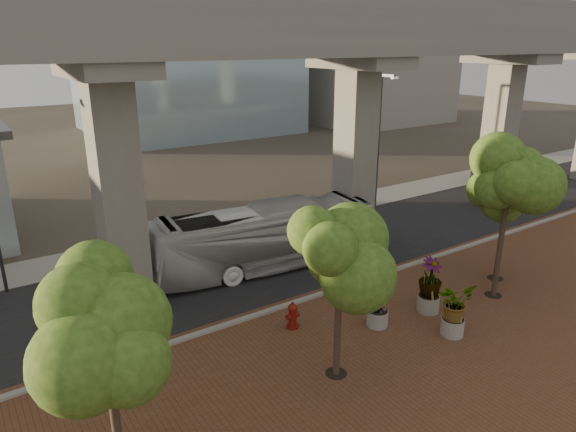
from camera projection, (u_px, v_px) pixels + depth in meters
ground at (278, 284)px, 22.82m from camera, size 160.00×160.00×0.00m
brick_plaza at (412, 375)px, 16.52m from camera, size 70.00×13.00×0.06m
asphalt_road at (255, 268)px, 24.38m from camera, size 90.00×8.00×0.04m
curb_strip at (304, 300)px, 21.22m from camera, size 70.00×0.25×0.16m
far_sidewalk at (205, 234)px, 28.70m from camera, size 90.00×3.00×0.06m
transit_viaduct at (252, 114)px, 22.06m from camera, size 72.00×5.60×12.40m
midrise_block at (371, 28)px, 67.37m from camera, size 18.00×16.00×24.00m
transit_bus at (265, 238)px, 23.96m from camera, size 11.14×3.84×3.04m
parked_car at (488, 172)px, 39.60m from camera, size 4.39×2.74×1.37m
fire_hydrant at (293, 316)px, 19.07m from camera, size 0.52×0.47×1.03m
planter_front at (455, 304)px, 18.37m from camera, size 1.85×1.85×2.03m
planter_right at (430, 280)px, 19.96m from camera, size 2.12×2.12×2.26m
planter_left at (379, 297)px, 18.98m from camera, size 1.78×1.78×1.96m
street_tree_far_west at (103, 326)px, 10.98m from camera, size 3.56×3.56×6.01m
street_tree_near_west at (340, 251)px, 15.18m from camera, size 3.47×3.47×5.86m
street_tree_near_east at (509, 182)px, 20.09m from camera, size 3.42×3.42×6.54m
street_tree_far_east at (507, 195)px, 21.98m from camera, size 3.33×3.33×5.46m
streetlamp_east at (380, 133)px, 31.84m from camera, size 0.41×1.21×8.37m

